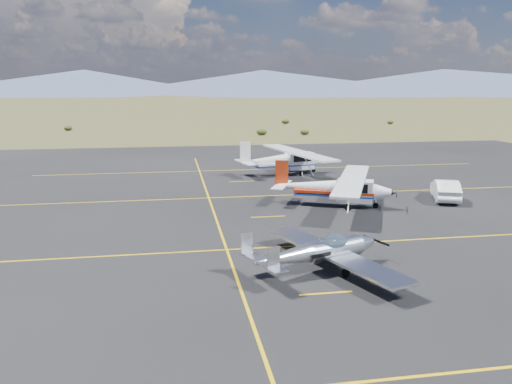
{
  "coord_description": "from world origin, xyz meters",
  "views": [
    {
      "loc": [
        -8.32,
        -19.76,
        7.37
      ],
      "look_at": [
        -3.79,
        6.99,
        1.6
      ],
      "focal_mm": 35.0,
      "sensor_mm": 36.0,
      "label": 1
    }
  ],
  "objects_px": {
    "aircraft_cessna": "(334,187)",
    "sedan": "(445,190)",
    "aircraft_low_wing": "(321,251)",
    "aircraft_plain": "(285,159)"
  },
  "relations": [
    {
      "from": "aircraft_low_wing",
      "to": "aircraft_plain",
      "type": "distance_m",
      "value": 22.6
    },
    {
      "from": "aircraft_cessna",
      "to": "sedan",
      "type": "relative_size",
      "value": 2.53
    },
    {
      "from": "aircraft_low_wing",
      "to": "sedan",
      "type": "distance_m",
      "value": 16.29
    },
    {
      "from": "aircraft_low_wing",
      "to": "sedan",
      "type": "xyz_separation_m",
      "value": [
        11.88,
        11.14,
        -0.15
      ]
    },
    {
      "from": "aircraft_low_wing",
      "to": "aircraft_plain",
      "type": "xyz_separation_m",
      "value": [
        3.6,
        22.31,
        0.46
      ]
    },
    {
      "from": "aircraft_plain",
      "to": "sedan",
      "type": "distance_m",
      "value": 13.92
    },
    {
      "from": "aircraft_cessna",
      "to": "aircraft_plain",
      "type": "bearing_deg",
      "value": 117.01
    },
    {
      "from": "aircraft_cessna",
      "to": "aircraft_plain",
      "type": "distance_m",
      "value": 11.63
    },
    {
      "from": "aircraft_cessna",
      "to": "sedan",
      "type": "height_order",
      "value": "aircraft_cessna"
    },
    {
      "from": "aircraft_low_wing",
      "to": "aircraft_cessna",
      "type": "distance_m",
      "value": 11.45
    }
  ]
}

